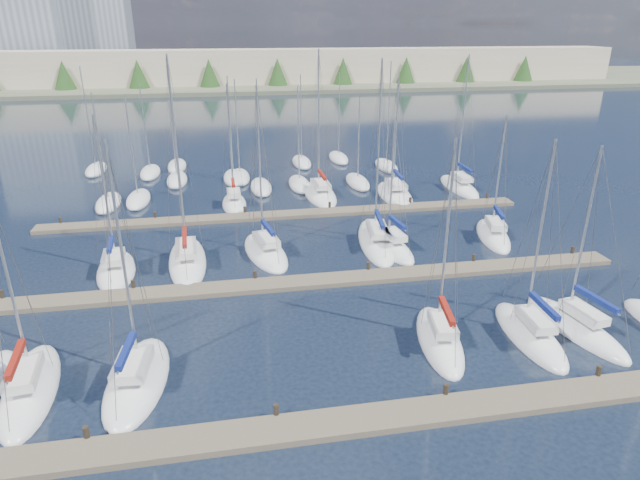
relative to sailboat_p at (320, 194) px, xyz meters
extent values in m
plane|color=#1A2334|center=(-3.95, 24.27, -0.18)|extent=(400.00, 400.00, 0.00)
cube|color=#6B5E4C|center=(-3.95, -33.73, -0.03)|extent=(44.00, 1.80, 0.35)
cylinder|color=#2D261C|center=(-15.95, -32.83, 0.12)|extent=(0.26, 0.26, 1.10)
cylinder|color=#2D261C|center=(-7.95, -32.83, 0.12)|extent=(0.26, 0.26, 1.10)
cylinder|color=#2D261C|center=(0.05, -32.83, 0.12)|extent=(0.26, 0.26, 1.10)
cylinder|color=#2D261C|center=(8.05, -32.83, 0.12)|extent=(0.26, 0.26, 1.10)
cube|color=#6B5E4C|center=(-3.95, -19.73, -0.03)|extent=(44.00, 1.80, 0.35)
cylinder|color=#2D261C|center=(-23.95, -18.83, 0.12)|extent=(0.26, 0.26, 1.10)
cylinder|color=#2D261C|center=(-15.95, -18.83, 0.12)|extent=(0.26, 0.26, 1.10)
cylinder|color=#2D261C|center=(-7.95, -18.83, 0.12)|extent=(0.26, 0.26, 1.10)
cylinder|color=#2D261C|center=(0.05, -18.83, 0.12)|extent=(0.26, 0.26, 1.10)
cylinder|color=#2D261C|center=(8.05, -18.83, 0.12)|extent=(0.26, 0.26, 1.10)
cylinder|color=#2D261C|center=(16.05, -18.83, 0.12)|extent=(0.26, 0.26, 1.10)
cube|color=#6B5E4C|center=(-3.95, -5.73, -0.03)|extent=(44.00, 1.80, 0.35)
cylinder|color=#2D261C|center=(-23.95, -4.83, 0.12)|extent=(0.26, 0.26, 1.10)
cylinder|color=#2D261C|center=(-15.95, -4.83, 0.12)|extent=(0.26, 0.26, 1.10)
cylinder|color=#2D261C|center=(-7.95, -4.83, 0.12)|extent=(0.26, 0.26, 1.10)
cylinder|color=#2D261C|center=(0.05, -4.83, 0.12)|extent=(0.26, 0.26, 1.10)
cylinder|color=#2D261C|center=(8.05, -4.83, 0.12)|extent=(0.26, 0.26, 1.10)
cylinder|color=#2D261C|center=(16.05, -4.83, 0.12)|extent=(0.26, 0.26, 1.10)
ellipsoid|color=white|center=(0.00, 0.03, -0.13)|extent=(3.02, 9.00, 1.60)
cube|color=maroon|center=(0.00, 0.03, -0.13)|extent=(1.57, 4.32, 0.12)
cube|color=silver|center=(0.00, -0.42, 1.17)|extent=(1.66, 3.15, 0.50)
cylinder|color=#9EA0A5|center=(0.00, 0.75, 7.52)|extent=(0.14, 0.14, 13.20)
cylinder|color=#9EA0A5|center=(0.00, -1.14, 2.22)|extent=(0.11, 3.78, 0.10)
cube|color=maroon|center=(0.00, -1.14, 2.34)|extent=(0.31, 3.48, 0.30)
ellipsoid|color=white|center=(2.19, -13.40, -0.13)|extent=(4.10, 10.28, 1.60)
cube|color=silver|center=(2.12, -13.89, 1.17)|extent=(1.97, 3.67, 0.50)
cylinder|color=#9EA0A5|center=(2.31, -12.61, 7.46)|extent=(0.14, 0.14, 13.08)
cylinder|color=#9EA0A5|center=(2.01, -14.69, 2.22)|extent=(0.70, 4.17, 0.10)
cube|color=navy|center=(2.01, -14.69, 2.34)|extent=(0.85, 3.86, 0.30)
ellipsoid|color=white|center=(15.28, 0.04, -0.13)|extent=(2.92, 8.97, 1.60)
cube|color=black|center=(15.28, 0.04, -0.13)|extent=(1.50, 4.31, 0.12)
cube|color=silver|center=(15.26, -0.40, 1.17)|extent=(1.54, 3.16, 0.50)
cylinder|color=#9EA0A5|center=(15.30, 0.75, 7.21)|extent=(0.14, 0.14, 12.58)
cylinder|color=#9EA0A5|center=(15.24, -1.11, 2.22)|extent=(0.24, 3.73, 0.10)
cube|color=navy|center=(15.24, -1.11, 2.34)|extent=(0.43, 3.44, 0.30)
ellipsoid|color=white|center=(-8.83, -1.57, -0.13)|extent=(2.36, 6.37, 1.60)
cube|color=silver|center=(-8.83, -1.89, 1.17)|extent=(1.29, 2.23, 0.50)
cylinder|color=#9EA0A5|center=(-8.83, -1.07, 6.11)|extent=(0.14, 0.14, 10.37)
cylinder|color=#9EA0A5|center=(-8.82, -2.40, 2.22)|extent=(0.12, 2.67, 0.10)
cube|color=maroon|center=(-8.82, -2.40, 2.34)|extent=(0.32, 2.46, 0.30)
ellipsoid|color=white|center=(6.88, -28.55, -0.13)|extent=(2.79, 7.47, 1.60)
cube|color=black|center=(6.88, -28.55, -0.13)|extent=(1.43, 3.59, 0.12)
cube|color=silver|center=(6.86, -28.91, 1.17)|extent=(1.45, 2.64, 0.50)
cylinder|color=#9EA0A5|center=(6.92, -27.96, 5.95)|extent=(0.14, 0.14, 10.06)
cylinder|color=#9EA0A5|center=(6.82, -29.50, 2.22)|extent=(0.28, 3.09, 0.10)
cube|color=navy|center=(6.82, -29.50, 2.34)|extent=(0.47, 2.85, 0.30)
ellipsoid|color=white|center=(-19.43, -28.71, -0.13)|extent=(3.29, 8.10, 1.60)
cube|color=black|center=(-19.43, -28.71, -0.13)|extent=(1.67, 3.90, 0.12)
cube|color=silver|center=(-19.38, -29.10, 1.17)|extent=(1.64, 2.89, 0.50)
cylinder|color=#9EA0A5|center=(-19.50, -28.08, 5.52)|extent=(0.14, 0.14, 9.21)
cylinder|color=#9EA0A5|center=(-19.32, -29.73, 2.22)|extent=(0.46, 3.30, 0.10)
cube|color=maroon|center=(-19.32, -29.73, 2.34)|extent=(0.63, 3.06, 0.30)
ellipsoid|color=white|center=(-12.69, -14.60, -0.13)|extent=(3.25, 9.71, 1.60)
cube|color=silver|center=(-12.67, -15.08, 1.17)|extent=(1.68, 3.43, 0.50)
cylinder|color=#9EA0A5|center=(-12.74, -13.84, 7.70)|extent=(0.14, 0.14, 13.56)
cylinder|color=#9EA0A5|center=(-12.62, -15.85, 2.22)|extent=(0.33, 4.02, 0.10)
cube|color=maroon|center=(-12.62, -15.85, 2.34)|extent=(0.51, 3.71, 0.30)
ellipsoid|color=white|center=(-6.84, -14.05, -0.13)|extent=(4.11, 8.25, 1.60)
cube|color=maroon|center=(-6.84, -14.05, -0.13)|extent=(2.08, 3.98, 0.12)
cube|color=silver|center=(-6.77, -14.44, 1.17)|extent=(1.98, 2.99, 0.50)
cylinder|color=#9EA0A5|center=(-6.95, -13.43, 6.65)|extent=(0.14, 0.14, 11.46)
cylinder|color=#9EA0A5|center=(-6.66, -15.06, 2.22)|extent=(0.68, 3.28, 0.10)
cube|color=navy|center=(-6.66, -15.06, 2.34)|extent=(0.83, 3.05, 0.30)
ellipsoid|color=white|center=(-17.61, -15.49, -0.13)|extent=(3.24, 7.08, 1.60)
cube|color=silver|center=(-17.58, -15.84, 1.17)|extent=(1.66, 2.52, 0.50)
cylinder|color=#9EA0A5|center=(-17.66, -14.95, 5.89)|extent=(0.14, 0.14, 9.95)
cylinder|color=#9EA0A5|center=(-17.53, -16.38, 2.22)|extent=(0.36, 2.88, 0.10)
cube|color=navy|center=(-17.53, -16.38, 2.34)|extent=(0.54, 2.67, 0.30)
ellipsoid|color=white|center=(7.60, -1.28, -0.13)|extent=(3.80, 9.08, 1.60)
cube|color=silver|center=(7.57, -1.72, 1.17)|extent=(1.95, 3.23, 0.50)
cylinder|color=#9EA0A5|center=(7.65, -0.57, 6.37)|extent=(0.14, 0.14, 10.90)
cylinder|color=#9EA0A5|center=(7.51, -2.43, 2.22)|extent=(0.39, 3.72, 0.10)
cube|color=navy|center=(7.51, -2.43, 2.34)|extent=(0.56, 3.44, 0.30)
ellipsoid|color=white|center=(1.66, -28.14, -0.13)|extent=(3.50, 7.50, 1.60)
cube|color=maroon|center=(1.66, -28.14, -0.13)|extent=(1.77, 3.62, 0.12)
cube|color=silver|center=(1.60, -28.49, 1.17)|extent=(1.67, 2.71, 0.50)
cylinder|color=#9EA0A5|center=(1.77, -27.57, 6.02)|extent=(0.14, 0.14, 10.20)
cylinder|color=#9EA0A5|center=(1.50, -29.06, 2.22)|extent=(0.64, 3.00, 0.10)
cube|color=maroon|center=(1.50, -29.06, 2.34)|extent=(0.79, 2.80, 0.30)
ellipsoid|color=white|center=(9.91, -28.28, -0.13)|extent=(3.29, 8.05, 1.60)
cube|color=black|center=(9.91, -28.28, -0.13)|extent=(1.67, 3.88, 0.12)
cube|color=silver|center=(9.97, -28.67, 1.17)|extent=(1.59, 2.88, 0.50)
cylinder|color=#9EA0A5|center=(9.82, -27.66, 5.69)|extent=(0.14, 0.14, 9.55)
cylinder|color=#9EA0A5|center=(10.06, -29.29, 2.22)|extent=(0.57, 3.26, 0.10)
cube|color=navy|center=(10.06, -29.29, 2.34)|extent=(0.73, 3.03, 0.30)
ellipsoid|color=white|center=(12.11, -13.95, -0.13)|extent=(4.17, 7.83, 1.60)
cube|color=silver|center=(12.01, -14.31, 1.17)|extent=(1.91, 2.86, 0.50)
cylinder|color=#9EA0A5|center=(12.26, -13.37, 5.35)|extent=(0.14, 0.14, 8.85)
cylinder|color=#9EA0A5|center=(11.86, -14.89, 2.22)|extent=(0.91, 3.06, 0.10)
cube|color=navy|center=(11.86, -14.89, 2.34)|extent=(1.04, 2.87, 0.30)
ellipsoid|color=white|center=(-14.43, -28.93, -0.13)|extent=(3.49, 7.77, 1.60)
cube|color=silver|center=(-14.47, -29.31, 1.17)|extent=(1.78, 2.77, 0.50)
cylinder|color=#9EA0A5|center=(-14.38, -28.33, 6.35)|extent=(0.14, 0.14, 10.86)
cylinder|color=#9EA0A5|center=(-14.52, -29.91, 2.22)|extent=(0.39, 3.17, 0.10)
cube|color=navy|center=(-14.52, -29.91, 2.34)|extent=(0.56, 2.93, 0.30)
ellipsoid|color=white|center=(3.00, -14.88, -0.13)|extent=(3.04, 7.07, 1.60)
cube|color=maroon|center=(3.00, -14.88, -0.13)|extent=(1.55, 3.41, 0.12)
cube|color=silver|center=(3.04, -15.22, 1.17)|extent=(1.51, 2.53, 0.50)
cylinder|color=#9EA0A5|center=(2.94, -14.34, 5.36)|extent=(0.14, 0.14, 8.89)
cylinder|color=#9EA0A5|center=(3.11, -15.77, 2.22)|extent=(0.44, 2.87, 0.10)
cube|color=navy|center=(3.11, -15.77, 2.34)|extent=(0.61, 2.67, 0.30)
cylinder|color=#9EA0A5|center=(-24.70, 14.17, 6.32)|extent=(0.12, 0.12, 11.20)
ellipsoid|color=white|center=(-24.70, 14.17, 0.07)|extent=(2.20, 6.40, 1.40)
cylinder|color=#9EA0A5|center=(-7.89, 7.72, 5.79)|extent=(0.12, 0.12, 10.14)
ellipsoid|color=white|center=(-7.89, 7.72, 0.07)|extent=(2.20, 6.40, 1.40)
cylinder|color=#9EA0A5|center=(-8.63, 7.52, 5.96)|extent=(0.12, 0.12, 10.49)
ellipsoid|color=white|center=(-8.63, 7.52, 0.07)|extent=(2.20, 6.40, 1.40)
cylinder|color=#9EA0A5|center=(5.12, 14.81, 5.75)|extent=(0.12, 0.12, 10.06)
ellipsoid|color=white|center=(5.12, 14.81, 0.07)|extent=(2.20, 6.40, 1.40)
cylinder|color=#9EA0A5|center=(-18.17, 11.61, 5.41)|extent=(0.12, 0.12, 9.39)
ellipsoid|color=white|center=(-18.17, 11.61, 0.07)|extent=(2.20, 6.40, 1.40)
cylinder|color=#9EA0A5|center=(-20.92, 0.46, 5.65)|extent=(0.12, 0.12, 9.85)
ellipsoid|color=white|center=(-20.92, 0.46, 0.07)|extent=(2.20, 6.40, 1.40)
cylinder|color=#9EA0A5|center=(-18.17, 1.10, 5.37)|extent=(0.12, 0.12, 9.30)
ellipsoid|color=white|center=(-18.17, 1.10, 0.07)|extent=(2.20, 6.40, 1.40)
cylinder|color=#9EA0A5|center=(10.03, 9.68, 6.56)|extent=(0.12, 0.12, 11.68)
ellipsoid|color=white|center=(10.03, 9.68, 0.07)|extent=(2.20, 6.40, 1.40)
cylinder|color=#9EA0A5|center=(-1.64, 3.59, 5.60)|extent=(0.12, 0.12, 9.76)
ellipsoid|color=white|center=(-1.64, 3.59, 0.07)|extent=(2.20, 6.40, 1.40)
cylinder|color=#9EA0A5|center=(-15.29, 14.18, 6.69)|extent=(0.12, 0.12, 11.95)
ellipsoid|color=white|center=(-15.29, 14.18, 0.07)|extent=(2.20, 6.40, 1.40)
cylinder|color=#9EA0A5|center=(4.81, 3.34, 4.95)|extent=(0.12, 0.12, 8.46)
ellipsoid|color=white|center=(4.81, 3.34, 0.07)|extent=(2.20, 6.40, 1.40)
cylinder|color=#9EA0A5|center=(-14.86, 7.74, 4.78)|extent=(0.12, 0.12, 8.12)
ellipsoid|color=white|center=(-14.86, 7.74, 0.07)|extent=(2.20, 6.40, 1.40)
cylinder|color=#9EA0A5|center=(0.06, 13.36, 5.72)|extent=(0.12, 0.12, 10.00)
ellipsoid|color=white|center=(0.06, 13.36, 0.07)|extent=(2.20, 6.40, 1.40)
cylinder|color=#9EA0A5|center=(-5.84, 3.24, 5.99)|extent=(0.12, 0.12, 10.54)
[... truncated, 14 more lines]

